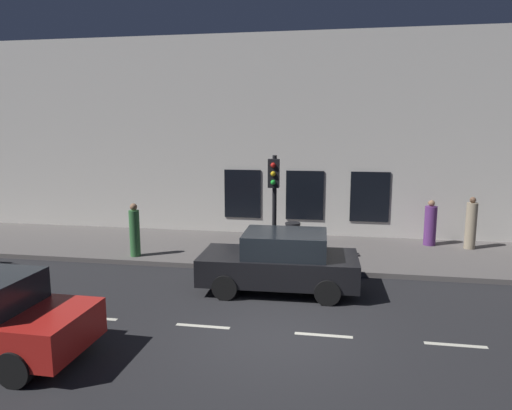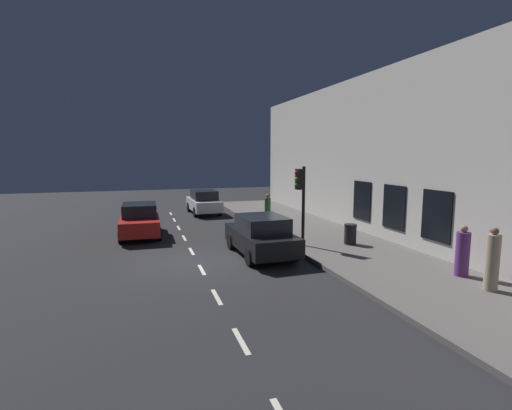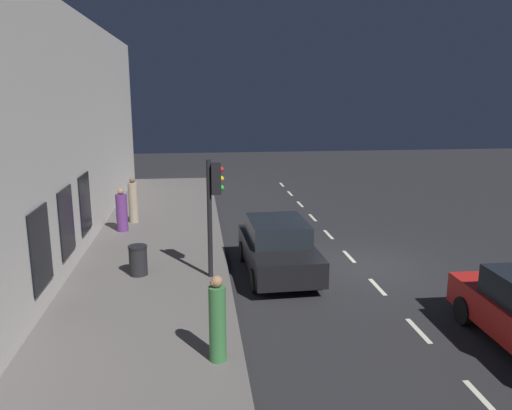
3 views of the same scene
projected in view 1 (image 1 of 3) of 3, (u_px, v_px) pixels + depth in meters
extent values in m
plane|color=#232326|center=(276.00, 332.00, 9.81)|extent=(60.00, 60.00, 0.00)
cube|color=#5B5654|center=(299.00, 251.00, 15.87)|extent=(4.50, 32.00, 0.15)
cube|color=beige|center=(306.00, 138.00, 17.72)|extent=(0.60, 32.00, 7.74)
cube|color=black|center=(370.00, 197.00, 17.35)|extent=(0.04, 1.44, 1.89)
cube|color=black|center=(305.00, 195.00, 17.76)|extent=(0.04, 1.44, 1.89)
cube|color=black|center=(242.00, 194.00, 18.17)|extent=(0.04, 1.44, 1.89)
cube|color=beige|center=(456.00, 345.00, 9.21)|extent=(0.12, 1.20, 0.01)
cube|color=beige|center=(323.00, 335.00, 9.64)|extent=(0.12, 1.20, 0.01)
cube|color=beige|center=(203.00, 326.00, 10.08)|extent=(0.12, 1.20, 0.01)
cube|color=beige|center=(92.00, 318.00, 10.52)|extent=(0.12, 1.20, 0.01)
cylinder|color=black|center=(274.00, 210.00, 14.02)|extent=(0.13, 0.13, 3.30)
cube|color=black|center=(274.00, 173.00, 13.64)|extent=(0.26, 0.32, 0.84)
sphere|color=red|center=(273.00, 165.00, 13.46)|extent=(0.15, 0.15, 0.15)
sphere|color=gold|center=(273.00, 174.00, 13.50)|extent=(0.15, 0.15, 0.15)
sphere|color=green|center=(273.00, 182.00, 13.54)|extent=(0.15, 0.15, 0.15)
cube|color=black|center=(279.00, 267.00, 12.22)|extent=(1.97, 4.15, 0.70)
cube|color=black|center=(285.00, 243.00, 12.09)|extent=(1.69, 2.18, 0.60)
cylinder|color=black|center=(225.00, 287.00, 11.61)|extent=(0.24, 0.65, 0.64)
cylinder|color=black|center=(237.00, 267.00, 13.29)|extent=(0.24, 0.65, 0.64)
cylinder|color=black|center=(327.00, 292.00, 11.25)|extent=(0.24, 0.65, 0.64)
cylinder|color=black|center=(327.00, 271.00, 12.94)|extent=(0.24, 0.65, 0.64)
cylinder|color=black|center=(71.00, 327.00, 9.28)|extent=(0.23, 0.64, 0.64)
cylinder|color=black|center=(15.00, 369.00, 7.69)|extent=(0.23, 0.64, 0.64)
cylinder|color=#336B38|center=(135.00, 233.00, 14.93)|extent=(0.44, 0.44, 1.50)
sphere|color=#936B4C|center=(134.00, 207.00, 14.78)|extent=(0.23, 0.23, 0.23)
cube|color=#936B4C|center=(133.00, 206.00, 14.89)|extent=(0.07, 0.08, 0.06)
cylinder|color=#5B2D70|center=(430.00, 226.00, 16.34)|extent=(0.59, 0.59, 1.39)
sphere|color=#936B4C|center=(432.00, 203.00, 16.20)|extent=(0.22, 0.22, 0.22)
cube|color=#936B4C|center=(429.00, 203.00, 16.29)|extent=(0.07, 0.07, 0.06)
cylinder|color=gray|center=(471.00, 226.00, 15.84)|extent=(0.51, 0.51, 1.59)
sphere|color=brown|center=(473.00, 200.00, 15.69)|extent=(0.20, 0.20, 0.20)
cube|color=brown|center=(471.00, 200.00, 15.65)|extent=(0.07, 0.06, 0.06)
cylinder|color=black|center=(293.00, 236.00, 16.13)|extent=(0.51, 0.51, 0.80)
cylinder|color=black|center=(293.00, 224.00, 16.06)|extent=(0.53, 0.53, 0.06)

